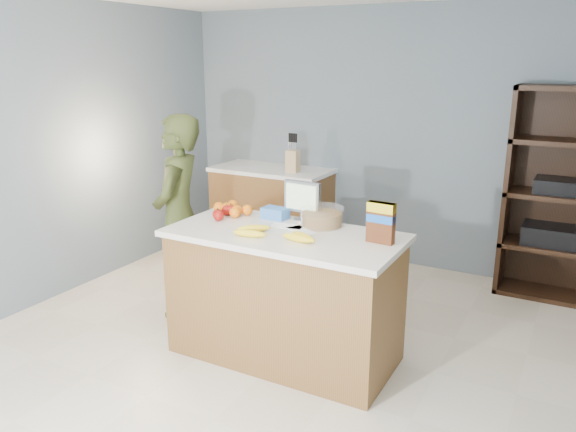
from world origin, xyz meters
The scene contains 15 objects.
floor centered at (0.00, 0.00, 0.00)m, with size 4.50×5.00×0.02m, color beige.
walls centered at (0.00, 0.00, 1.65)m, with size 4.52×5.02×2.51m.
counter_peninsula centered at (0.00, 0.30, 0.42)m, with size 1.56×0.76×0.90m.
back_cabinet centered at (-1.20, 2.20, 0.45)m, with size 1.24×0.62×0.90m.
shelving_unit centered at (1.55, 2.35, 0.86)m, with size 0.90×0.40×1.80m.
person centered at (-1.07, 0.52, 0.80)m, with size 0.59×0.38×1.61m, color #353E1A.
knife_block centered at (-0.91, 2.13, 1.02)m, with size 0.12×0.10×0.31m.
envelopes centered at (0.01, 0.41, 0.90)m, with size 0.37×0.22×0.00m.
bananas centered at (0.01, 0.17, 0.92)m, with size 0.59×0.25×0.05m.
apples centered at (-0.56, 0.40, 0.94)m, with size 0.11×0.24×0.07m.
oranges centered at (-0.55, 0.51, 0.94)m, with size 0.31×0.24×0.08m.
blue_carton centered at (-0.22, 0.56, 0.94)m, with size 0.18×0.12×0.08m, color blue.
salad_bowl centered at (0.15, 0.56, 0.96)m, with size 0.30×0.30×0.13m.
tv centered at (-0.03, 0.61, 1.06)m, with size 0.28×0.12×0.28m.
cereal_box centered at (0.63, 0.40, 1.05)m, with size 0.18×0.08×0.26m.
Camera 1 is at (1.71, -2.79, 2.01)m, focal length 35.00 mm.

